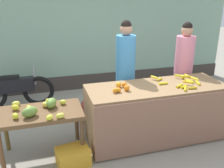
{
  "coord_description": "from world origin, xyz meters",
  "views": [
    {
      "loc": [
        -1.28,
        -3.29,
        2.27
      ],
      "look_at": [
        -0.29,
        0.15,
        0.96
      ],
      "focal_mm": 39.7,
      "sensor_mm": 36.0,
      "label": 1
    }
  ],
  "objects_px": {
    "parked_motorcycle": "(14,90)",
    "produce_sack": "(88,110)",
    "vendor_woman_blue_shirt": "(125,74)",
    "produce_crate": "(73,157)",
    "vendor_woman_pink_shirt": "(183,71)"
  },
  "relations": [
    {
      "from": "parked_motorcycle",
      "to": "produce_sack",
      "type": "height_order",
      "value": "parked_motorcycle"
    },
    {
      "from": "vendor_woman_blue_shirt",
      "to": "produce_crate",
      "type": "height_order",
      "value": "vendor_woman_blue_shirt"
    },
    {
      "from": "vendor_woman_blue_shirt",
      "to": "parked_motorcycle",
      "type": "bearing_deg",
      "value": 149.14
    },
    {
      "from": "vendor_woman_pink_shirt",
      "to": "produce_sack",
      "type": "relative_size",
      "value": 4.03
    },
    {
      "from": "produce_crate",
      "to": "produce_sack",
      "type": "bearing_deg",
      "value": 69.24
    },
    {
      "from": "vendor_woman_pink_shirt",
      "to": "produce_crate",
      "type": "xyz_separation_m",
      "value": [
        -2.24,
        -0.98,
        -0.78
      ]
    },
    {
      "from": "vendor_woman_pink_shirt",
      "to": "parked_motorcycle",
      "type": "relative_size",
      "value": 1.13
    },
    {
      "from": "produce_crate",
      "to": "produce_sack",
      "type": "relative_size",
      "value": 0.98
    },
    {
      "from": "vendor_woman_pink_shirt",
      "to": "produce_crate",
      "type": "relative_size",
      "value": 4.11
    },
    {
      "from": "produce_sack",
      "to": "vendor_woman_pink_shirt",
      "type": "bearing_deg",
      "value": -6.97
    },
    {
      "from": "vendor_woman_pink_shirt",
      "to": "produce_crate",
      "type": "height_order",
      "value": "vendor_woman_pink_shirt"
    },
    {
      "from": "vendor_woman_blue_shirt",
      "to": "vendor_woman_pink_shirt",
      "type": "bearing_deg",
      "value": -1.53
    },
    {
      "from": "vendor_woman_pink_shirt",
      "to": "produce_crate",
      "type": "bearing_deg",
      "value": -156.45
    },
    {
      "from": "vendor_woman_pink_shirt",
      "to": "vendor_woman_blue_shirt",
      "type": "bearing_deg",
      "value": 178.47
    },
    {
      "from": "produce_sack",
      "to": "parked_motorcycle",
      "type": "bearing_deg",
      "value": 143.28
    }
  ]
}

